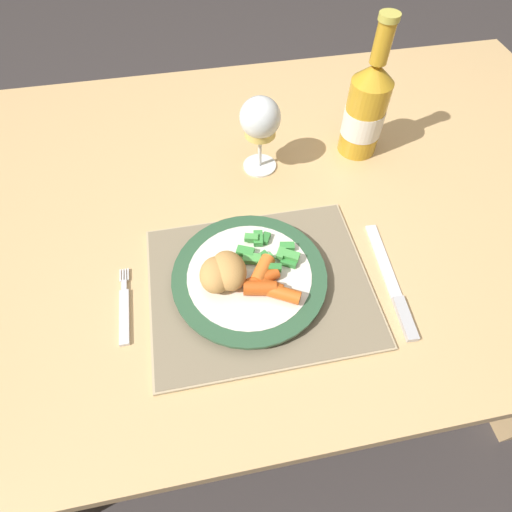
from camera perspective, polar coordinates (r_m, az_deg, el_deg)
ground_plane at (r=1.37m, az=0.31°, el=-13.24°), size 6.00×6.00×0.00m
dining_table at (r=0.80m, az=0.52°, el=4.58°), size 1.45×0.87×0.74m
placemat at (r=0.61m, az=0.52°, el=-4.21°), size 0.34×0.28×0.01m
dinner_plate at (r=0.61m, az=-0.95°, el=-3.03°), size 0.23×0.23×0.02m
breaded_croquettes at (r=0.58m, az=-4.73°, el=-2.34°), size 0.08×0.07×0.04m
green_beans_pile at (r=0.61m, az=1.64°, el=0.54°), size 0.10×0.09×0.02m
glazed_carrots at (r=0.58m, az=1.65°, el=-3.86°), size 0.08×0.09×0.02m
fork at (r=0.63m, az=-18.28°, el=-7.42°), size 0.01×0.13×0.01m
table_knife at (r=0.65m, az=19.07°, el=-4.37°), size 0.03×0.21×0.01m
wine_glass at (r=0.73m, az=0.59°, el=18.69°), size 0.07×0.07×0.15m
bottle at (r=0.80m, az=15.41°, el=19.55°), size 0.08×0.08×0.25m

